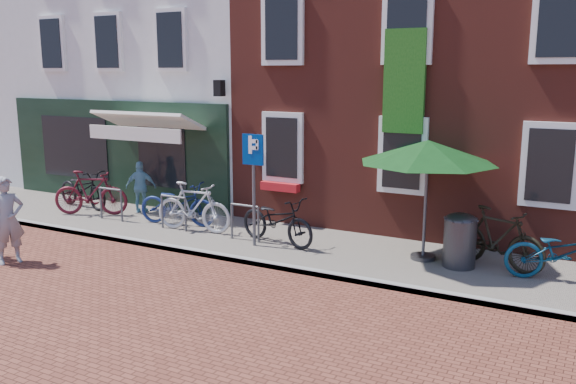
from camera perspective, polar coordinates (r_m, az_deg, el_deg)
The scene contains 17 objects.
ground at distance 12.94m, azimuth -8.78°, elevation -5.96°, with size 80.00×80.00×0.00m, color brown.
sidewalk at distance 13.60m, azimuth -1.59°, elevation -4.76°, with size 24.00×3.00×0.10m, color slate.
building_stucco at distance 20.97m, azimuth -8.63°, elevation 13.10°, with size 8.00×8.00×9.00m, color silver.
building_brick_mid at distance 17.74m, azimuth 10.44°, elevation 15.00°, with size 6.00×8.00×10.00m, color maroon.
filler_left at distance 26.14m, azimuth -22.23°, elevation 12.05°, with size 7.00×8.00×9.00m, color silver.
litter_bin at distance 12.09m, azimuth 15.92°, elevation -4.14°, with size 0.62×0.62×1.13m.
parking_sign at distance 12.81m, azimuth -3.29°, elevation 2.08°, with size 0.50×0.08×2.43m.
parasol at distance 12.08m, azimuth 13.07°, elevation 4.13°, with size 2.72×2.72×2.51m.
woman at distance 13.35m, azimuth -24.95°, elevation -2.43°, with size 0.65×0.42×1.77m, color gray.
cafe_person at distance 16.53m, azimuth -13.70°, elevation 0.46°, with size 0.81×0.34×1.37m, color #6EA2B5.
bicycle_0 at distance 17.58m, azimuth -18.79°, elevation 0.29°, with size 0.70×2.01×1.06m, color black.
bicycle_1 at distance 16.62m, azimuth -18.13°, elevation -0.08°, with size 0.55×1.95×1.17m, color #4C1019.
bicycle_2 at distance 15.05m, azimuth -10.36°, elevation -1.08°, with size 0.70×2.01×1.06m, color navy.
bicycle_3 at distance 14.34m, azimuth -8.91°, elevation -1.41°, with size 0.55×1.95×1.17m, color #B3B3B6.
bicycle_4 at distance 13.18m, azimuth -1.03°, elevation -2.67°, with size 0.70×2.01×1.06m, color black.
bicycle_5 at distance 12.24m, azimuth 19.11°, elevation -4.13°, with size 0.55×1.95×1.17m, color black.
bicycle_6 at distance 11.95m, azimuth 24.57°, elevation -5.21°, with size 0.70×2.01×1.06m, color #0D3851.
Camera 1 is at (7.50, -9.83, 3.83)m, focal length 37.68 mm.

